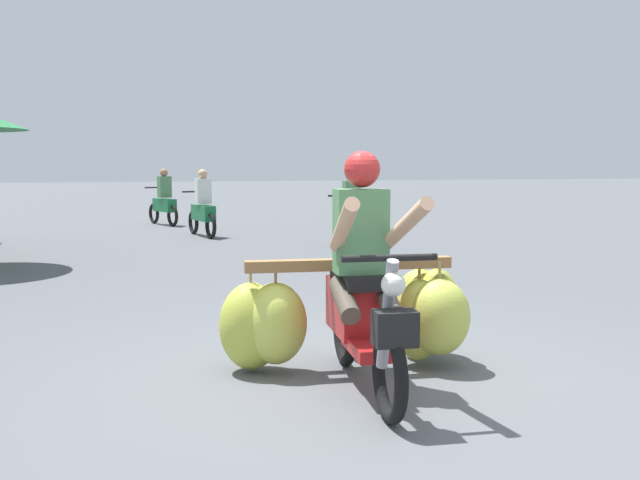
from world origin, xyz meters
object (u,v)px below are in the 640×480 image
(motorbike_main_loaded, at_px, (364,309))
(motorbike_distant_far_ahead, at_px, (351,217))
(motorbike_distant_ahead_left, at_px, (203,210))
(motorbike_distant_ahead_right, at_px, (164,202))

(motorbike_main_loaded, relative_size, motorbike_distant_far_ahead, 1.16)
(motorbike_distant_ahead_left, xyz_separation_m, motorbike_distant_ahead_right, (-0.54, 3.11, 0.00))
(motorbike_main_loaded, xyz_separation_m, motorbike_distant_far_ahead, (2.45, 7.19, 0.10))
(motorbike_distant_ahead_left, height_order, motorbike_distant_far_ahead, same)
(motorbike_distant_ahead_left, relative_size, motorbike_distant_ahead_right, 1.03)
(motorbike_distant_ahead_left, bearing_deg, motorbike_distant_ahead_right, 99.86)
(motorbike_distant_ahead_right, bearing_deg, motorbike_distant_far_ahead, -64.71)
(motorbike_main_loaded, distance_m, motorbike_distant_ahead_right, 13.13)
(motorbike_distant_far_ahead, bearing_deg, motorbike_distant_ahead_left, 128.70)
(motorbike_main_loaded, height_order, motorbike_distant_far_ahead, motorbike_main_loaded)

